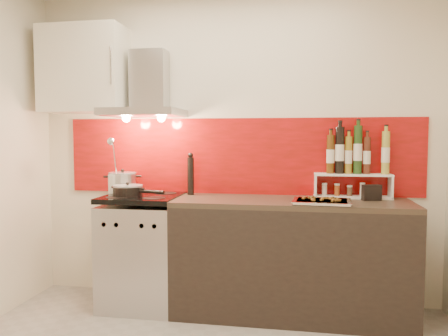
% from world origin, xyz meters
% --- Properties ---
extents(back_wall, '(3.40, 0.02, 2.60)m').
position_xyz_m(back_wall, '(0.00, 1.40, 1.30)').
color(back_wall, silver).
rests_on(back_wall, ground).
extents(backsplash, '(3.00, 0.02, 0.64)m').
position_xyz_m(backsplash, '(0.05, 1.39, 1.22)').
color(backsplash, maroon).
rests_on(backsplash, back_wall).
extents(range_stove, '(0.60, 0.60, 0.91)m').
position_xyz_m(range_stove, '(-0.70, 1.10, 0.44)').
color(range_stove, '#B7B7BA').
rests_on(range_stove, ground).
extents(counter, '(1.80, 0.60, 0.90)m').
position_xyz_m(counter, '(0.50, 1.10, 0.45)').
color(counter, black).
rests_on(counter, ground).
extents(range_hood, '(0.62, 0.50, 0.61)m').
position_xyz_m(range_hood, '(-0.70, 1.24, 1.74)').
color(range_hood, '#B7B7BA').
rests_on(range_hood, back_wall).
extents(upper_cabinet, '(0.70, 0.35, 0.72)m').
position_xyz_m(upper_cabinet, '(-1.25, 1.22, 1.95)').
color(upper_cabinet, white).
rests_on(upper_cabinet, back_wall).
extents(stock_pot, '(0.23, 0.23, 0.20)m').
position_xyz_m(stock_pot, '(-0.93, 1.25, 1.00)').
color(stock_pot, '#B7B7BA').
rests_on(stock_pot, range_stove).
extents(saute_pan, '(0.45, 0.24, 0.11)m').
position_xyz_m(saute_pan, '(-0.80, 1.04, 0.95)').
color(saute_pan, black).
rests_on(saute_pan, range_stove).
extents(utensil_jar, '(0.10, 0.15, 0.48)m').
position_xyz_m(utensil_jar, '(-0.98, 1.17, 1.04)').
color(utensil_jar, silver).
rests_on(utensil_jar, range_stove).
extents(pepper_mill, '(0.06, 0.06, 0.35)m').
position_xyz_m(pepper_mill, '(-0.34, 1.26, 1.07)').
color(pepper_mill, black).
rests_on(pepper_mill, counter).
extents(step_shelf, '(0.60, 0.16, 0.57)m').
position_xyz_m(step_shelf, '(0.97, 1.30, 1.17)').
color(step_shelf, white).
rests_on(step_shelf, counter).
extents(caddy_box, '(0.15, 0.09, 0.12)m').
position_xyz_m(caddy_box, '(1.10, 1.17, 0.96)').
color(caddy_box, black).
rests_on(caddy_box, counter).
extents(baking_tray, '(0.44, 0.35, 0.03)m').
position_xyz_m(baking_tray, '(0.72, 0.97, 0.92)').
color(baking_tray, silver).
rests_on(baking_tray, counter).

